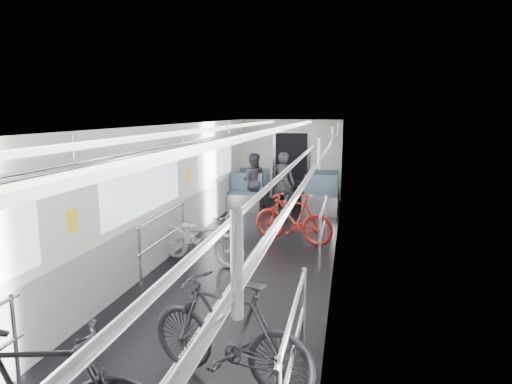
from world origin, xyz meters
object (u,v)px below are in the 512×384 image
bike_left_far (201,237)px  person_seated (253,181)px  bike_aisle (296,196)px  bike_right_near (229,331)px  person_standing (283,183)px  bike_right_far (293,218)px

bike_left_far → person_seated: bearing=17.1°
bike_aisle → person_seated: 1.39m
bike_right_near → bike_left_far: bearing=-140.3°
person_standing → person_seated: (-0.91, 0.55, -0.05)m
bike_left_far → bike_aisle: bike_aisle is taller
bike_right_near → bike_right_far: 4.99m
bike_left_far → person_standing: (0.87, 4.12, 0.35)m
bike_aisle → person_standing: 0.47m
bike_left_far → bike_aisle: bearing=0.3°
bike_aisle → person_standing: person_standing is taller
bike_right_far → person_seated: size_ratio=1.12×
bike_aisle → person_seated: size_ratio=1.23×
bike_left_far → bike_right_near: (1.42, -3.43, 0.08)m
bike_right_near → bike_aisle: bike_right_near is taller
bike_right_far → bike_right_near: bearing=17.0°
person_standing → bike_aisle: bearing=-166.5°
bike_right_far → person_seated: bearing=-137.3°
bike_right_far → person_standing: size_ratio=1.04×
bike_right_far → bike_aisle: bearing=-157.6°
bike_right_near → person_seated: bearing=-152.5°
bike_right_far → bike_aisle: size_ratio=0.91×
bike_aisle → person_seated: person_seated is taller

